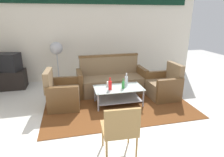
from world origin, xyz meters
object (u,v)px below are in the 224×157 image
object	(u,v)px
armchair_left	(63,95)
television	(8,62)
armchair_right	(164,86)
bottle_green	(123,85)
tv_stand	(11,80)
cup	(108,84)
bottle_clear	(126,80)
bottle_red	(110,85)
wicker_chair	(120,127)
pedestal_fan	(57,51)
couch	(111,80)
coffee_table	(118,93)

from	to	relation	value
armchair_left	television	world-z (taller)	television
armchair_right	bottle_green	distance (m)	1.15
tv_stand	cup	bearing A→B (deg)	-31.01
armchair_left	bottle_clear	size ratio (longest dim) A/B	2.91
armchair_left	armchair_right	distance (m)	2.45
bottle_clear	television	bearing A→B (deg)	152.28
bottle_red	wicker_chair	size ratio (longest dim) A/B	0.33
pedestal_fan	couch	bearing A→B (deg)	-33.38
cup	armchair_right	bearing A→B (deg)	-1.70
coffee_table	bottle_clear	bearing A→B (deg)	30.76
bottle_red	bottle_clear	bearing A→B (deg)	25.70
bottle_red	wicker_chair	bearing A→B (deg)	-97.55
coffee_table	bottle_red	distance (m)	0.33
coffee_table	pedestal_fan	bearing A→B (deg)	128.82
pedestal_fan	tv_stand	bearing A→B (deg)	-177.82
armchair_right	wicker_chair	xyz separation A→B (m)	(-1.63, -1.83, 0.21)
couch	armchair_left	distance (m)	1.41
tv_stand	armchair_right	bearing A→B (deg)	-21.56
cup	tv_stand	world-z (taller)	tv_stand
armchair_right	bottle_red	size ratio (longest dim) A/B	3.08
armchair_right	pedestal_fan	world-z (taller)	pedestal_fan
armchair_left	cup	xyz separation A→B (m)	(1.05, -0.00, 0.17)
armchair_left	pedestal_fan	bearing A→B (deg)	-170.89
couch	tv_stand	distance (m)	2.85
bottle_clear	armchair_right	bearing A→B (deg)	-0.51
couch	pedestal_fan	xyz separation A→B (m)	(-1.40, 0.92, 0.70)
cup	pedestal_fan	world-z (taller)	pedestal_fan
armchair_right	wicker_chair	bearing A→B (deg)	136.17
couch	wicker_chair	distance (m)	2.54
armchair_left	tv_stand	world-z (taller)	armchair_left
coffee_table	pedestal_fan	distance (m)	2.33
armchair_left	wicker_chair	world-z (taller)	armchair_left
bottle_clear	bottle_green	bearing A→B (deg)	-124.12
bottle_clear	tv_stand	bearing A→B (deg)	152.33
wicker_chair	bottle_red	bearing A→B (deg)	85.29
tv_stand	pedestal_fan	size ratio (longest dim) A/B	0.63
bottle_red	cup	world-z (taller)	bottle_red
cup	wicker_chair	xyz separation A→B (m)	(-0.23, -1.87, 0.03)
couch	armchair_left	xyz separation A→B (m)	(-1.26, -0.62, -0.03)
bottle_green	pedestal_fan	distance (m)	2.37
television	pedestal_fan	size ratio (longest dim) A/B	0.55
tv_stand	television	distance (m)	0.50
bottle_red	pedestal_fan	size ratio (longest dim) A/B	0.22
couch	wicker_chair	bearing A→B (deg)	78.79
coffee_table	wicker_chair	world-z (taller)	wicker_chair
armchair_left	bottle_red	world-z (taller)	armchair_left
armchair_left	cup	distance (m)	1.06
bottle_red	cup	distance (m)	0.25
bottle_green	wicker_chair	xyz separation A→B (m)	(-0.52, -1.64, -0.00)
armchair_right	television	xyz separation A→B (m)	(-3.90, 1.54, 0.47)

